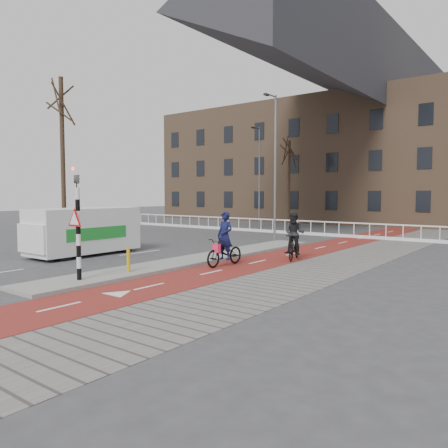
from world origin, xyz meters
The scene contains 15 objects.
ground centered at (0.00, 0.00, 0.00)m, with size 120.00×120.00×0.00m, color #38383A.
bike_lane centered at (1.50, 10.00, 0.01)m, with size 2.50×60.00×0.01m, color maroon.
sidewalk centered at (4.30, 10.00, 0.01)m, with size 3.00×60.00×0.01m, color slate.
curb_island centered at (-0.70, 4.00, 0.06)m, with size 1.80×16.00×0.12m, color gray.
traffic_signal centered at (-0.60, -2.02, 1.99)m, with size 0.80×0.80×3.68m.
bollard centered at (-0.45, -0.14, 0.54)m, with size 0.12×0.12×0.84m, color gold.
cyclist_near centered at (1.02, 3.41, 0.72)m, with size 0.78×2.06×2.10m.
cyclist_far centered at (2.45, 6.39, 0.85)m, with size 1.03×1.97×2.03m.
van centered at (-5.98, 1.94, 1.13)m, with size 2.10×5.04×2.15m.
railing centered at (-5.00, 17.00, 0.31)m, with size 28.00×0.10×0.99m.
townhouse_row centered at (-3.00, 32.00, 7.81)m, with size 46.00×10.00×15.90m.
tree_left centered at (-11.98, 4.76, 4.79)m, with size 0.26×0.26×9.58m, color black.
tree_mid centered at (-7.01, 22.96, 3.65)m, with size 0.23×0.23×7.29m, color black.
streetlight_near centered at (-1.61, 11.58, 4.17)m, with size 0.12×0.12×8.34m, color slate.
streetlight_left centered at (-8.44, 20.53, 4.12)m, with size 0.12×0.12×8.24m, color slate.
Camera 1 is at (11.23, -9.98, 2.82)m, focal length 35.00 mm.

